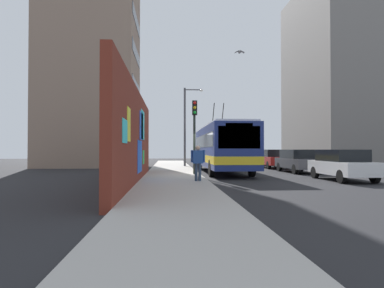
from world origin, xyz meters
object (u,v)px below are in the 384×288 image
at_px(parked_car_white, 342,164).
at_px(parked_car_silver, 254,157).
at_px(parked_car_dark_gray, 298,160).
at_px(street_lamp, 187,121).
at_px(pedestrian_at_curb, 198,160).
at_px(city_bus, 221,147).
at_px(parked_car_red, 272,158).
at_px(traffic_light, 195,125).

xyz_separation_m(parked_car_white, parked_car_silver, (17.79, -0.00, 0.00)).
height_order(parked_car_dark_gray, street_lamp, street_lamp).
distance_m(parked_car_dark_gray, parked_car_silver, 11.94).
relative_size(pedestrian_at_curb, street_lamp, 0.24).
relative_size(city_bus, parked_car_dark_gray, 2.57).
height_order(parked_car_white, parked_car_red, same).
height_order(parked_car_red, street_lamp, street_lamp).
distance_m(parked_car_white, parked_car_red, 11.53).
distance_m(city_bus, traffic_light, 4.41).
bearing_deg(parked_car_red, street_lamp, 81.73).
xyz_separation_m(parked_car_silver, street_lamp, (-5.21, 7.27, 3.22)).
relative_size(parked_car_red, street_lamp, 0.71).
distance_m(pedestrian_at_curb, traffic_light, 4.46).
bearing_deg(parked_car_red, city_bus, 134.62).
bearing_deg(parked_car_dark_gray, city_bus, 83.97).
bearing_deg(street_lamp, pedestrian_at_curb, 179.05).
distance_m(parked_car_white, parked_car_dark_gray, 5.85).
height_order(city_bus, parked_car_silver, city_bus).
bearing_deg(pedestrian_at_curb, parked_car_silver, -21.50).
relative_size(parked_car_white, parked_car_silver, 1.00).
height_order(traffic_light, street_lamp, street_lamp).
bearing_deg(parked_car_red, parked_car_white, 180.00).
xyz_separation_m(parked_car_dark_gray, parked_car_silver, (11.94, 0.00, -0.00)).
bearing_deg(parked_car_dark_gray, street_lamp, 47.18).
distance_m(parked_car_red, parked_car_silver, 6.26).
bearing_deg(pedestrian_at_curb, parked_car_white, -80.49).
xyz_separation_m(pedestrian_at_curb, street_lamp, (13.84, -0.23, 2.96)).
bearing_deg(parked_car_silver, traffic_light, 153.94).
distance_m(pedestrian_at_curb, street_lamp, 14.16).
height_order(parked_car_dark_gray, pedestrian_at_curb, pedestrian_at_curb).
distance_m(parked_car_dark_gray, traffic_light, 8.27).
distance_m(city_bus, pedestrian_at_curb, 8.02).
distance_m(city_bus, parked_car_white, 8.30).
distance_m(parked_car_silver, traffic_light, 16.88).
bearing_deg(city_bus, parked_car_red, -45.38).
xyz_separation_m(city_bus, parked_car_red, (5.13, -5.20, -0.94)).
bearing_deg(parked_car_red, traffic_light, 140.03).
height_order(city_bus, parked_car_dark_gray, city_bus).
relative_size(city_bus, parked_car_red, 2.44).
xyz_separation_m(parked_car_white, parked_car_dark_gray, (5.85, -0.00, 0.00)).
bearing_deg(parked_car_silver, pedestrian_at_curb, 158.50).
distance_m(city_bus, street_lamp, 6.91).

